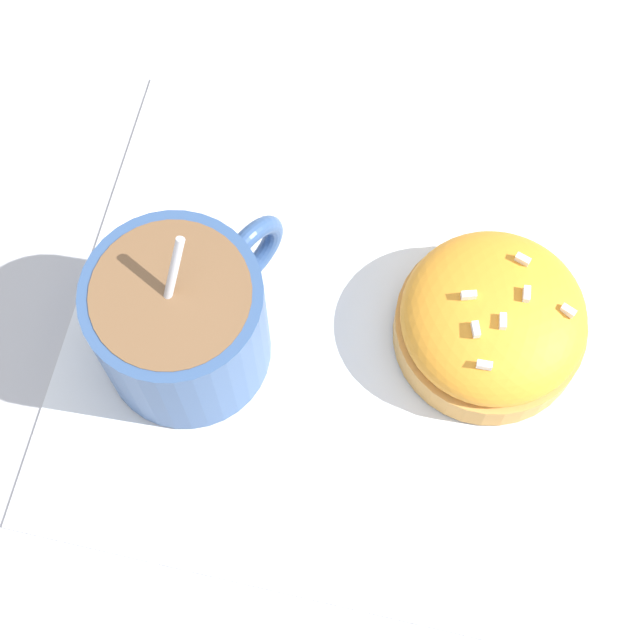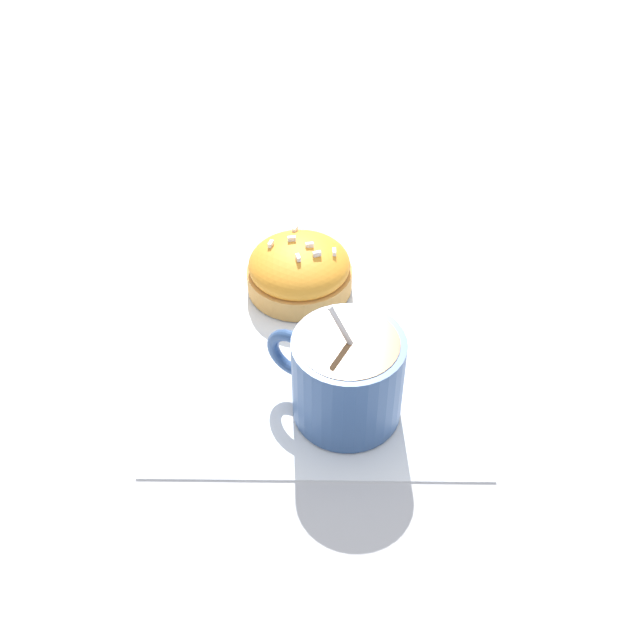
# 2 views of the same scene
# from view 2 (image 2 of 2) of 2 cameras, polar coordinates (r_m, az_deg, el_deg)

# --- Properties ---
(ground_plane) EXTENTS (3.00, 3.00, 0.00)m
(ground_plane) POSITION_cam_2_polar(r_m,az_deg,el_deg) (0.62, -0.15, -2.02)
(ground_plane) COLOR #B2B2B7
(paper_napkin) EXTENTS (0.29, 0.28, 0.00)m
(paper_napkin) POSITION_cam_2_polar(r_m,az_deg,el_deg) (0.62, -0.15, -1.92)
(paper_napkin) COLOR white
(paper_napkin) RESTS_ON ground_plane
(coffee_cup) EXTENTS (0.08, 0.10, 0.10)m
(coffee_cup) POSITION_cam_2_polar(r_m,az_deg,el_deg) (0.54, 2.00, -4.12)
(coffee_cup) COLOR #335184
(coffee_cup) RESTS_ON paper_napkin
(frosted_pastry) EXTENTS (0.09, 0.09, 0.05)m
(frosted_pastry) POSITION_cam_2_polar(r_m,az_deg,el_deg) (0.66, -1.58, 3.86)
(frosted_pastry) COLOR #D19347
(frosted_pastry) RESTS_ON paper_napkin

